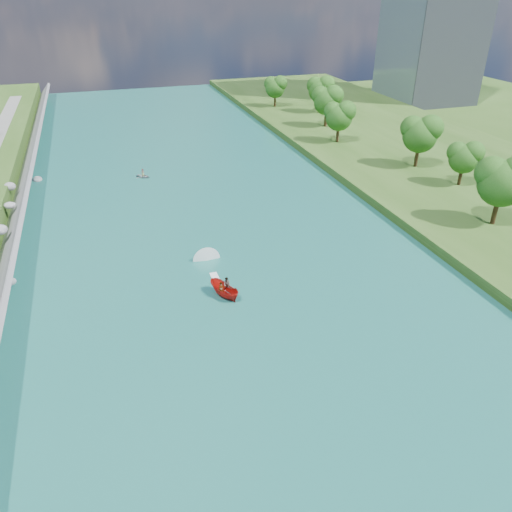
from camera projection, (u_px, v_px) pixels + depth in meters
name	position (u px, v px, depth m)	size (l,w,h in m)	color
ground	(267.00, 347.00, 49.60)	(260.00, 260.00, 0.00)	#2D5119
river_water	(218.00, 255.00, 66.20)	(55.00, 240.00, 0.10)	#1B675A
riprap_bank	(2.00, 276.00, 58.01)	(4.73, 236.00, 4.52)	slate
trees_east	(412.00, 145.00, 87.73)	(14.88, 137.90, 11.66)	#174A13
motorboat	(221.00, 285.00, 58.18)	(3.60, 19.16, 2.10)	#B5150E
raft	(143.00, 176.00, 91.74)	(3.27, 3.18, 1.60)	#919399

